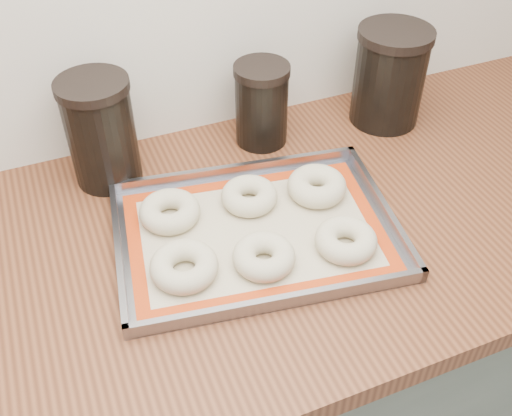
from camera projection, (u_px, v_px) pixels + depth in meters
name	position (u px, v px, depth m)	size (l,w,h in m)	color
cabinet	(315.00, 359.00, 1.37)	(3.00, 0.65, 0.86)	slate
countertop	(331.00, 214.00, 1.07)	(3.06, 0.68, 0.04)	brown
baking_tray	(256.00, 232.00, 1.00)	(0.50, 0.40, 0.03)	gray
baking_mat	(256.00, 233.00, 1.00)	(0.46, 0.35, 0.00)	#C6B793
bagel_front_left	(184.00, 266.00, 0.92)	(0.11, 0.11, 0.04)	beige
bagel_front_mid	(264.00, 256.00, 0.93)	(0.10, 0.10, 0.04)	beige
bagel_front_right	(346.00, 240.00, 0.96)	(0.10, 0.10, 0.04)	beige
bagel_back_left	(170.00, 211.00, 1.01)	(0.10, 0.10, 0.04)	beige
bagel_back_mid	(249.00, 196.00, 1.04)	(0.10, 0.10, 0.04)	beige
bagel_back_right	(317.00, 186.00, 1.06)	(0.10, 0.10, 0.04)	beige
canister_left	(101.00, 131.00, 1.05)	(0.13, 0.13, 0.20)	black
canister_mid	(262.00, 104.00, 1.15)	(0.11, 0.11, 0.16)	black
canister_right	(389.00, 76.00, 1.19)	(0.15, 0.15, 0.20)	black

